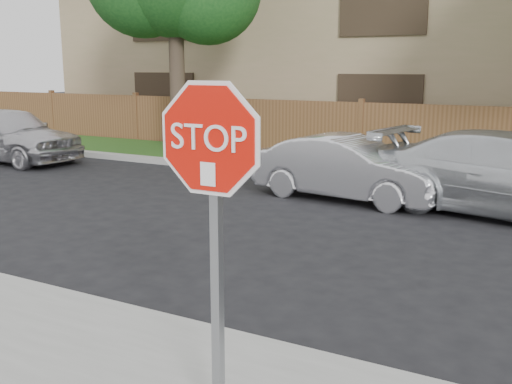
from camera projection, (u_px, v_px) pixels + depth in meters
The scene contains 6 objects.
ground at pixel (363, 371), 5.18m from camera, with size 90.00×90.00×0.00m, color black.
far_curb at pixel (495, 192), 12.15m from camera, with size 70.00×0.30×0.15m, color gray.
grass_strip at pixel (505, 180), 13.57m from camera, with size 70.00×3.00×0.12m, color #1E4714.
stop_sign at pixel (212, 189), 3.80m from camera, with size 1.01×0.13×2.55m.
sedan_far_left at pixel (8, 134), 16.33m from camera, with size 1.79×4.46×1.52m, color silver.
sedan_left at pixel (349, 168), 11.70m from camera, with size 1.33×3.82×1.26m, color silver.
Camera 1 is at (1.48, -4.61, 2.60)m, focal length 42.00 mm.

